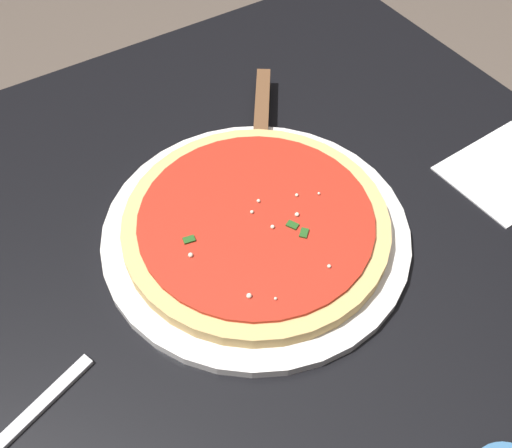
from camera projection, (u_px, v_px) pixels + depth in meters
name	position (u px, v px, depth m)	size (l,w,h in m)	color
restaurant_table	(256.00, 321.00, 0.74)	(0.89, 0.85, 0.73)	black
serving_plate	(256.00, 232.00, 0.64)	(0.33, 0.33, 0.01)	white
pizza	(256.00, 223.00, 0.63)	(0.29, 0.29, 0.02)	#DBB26B
pizza_server	(261.00, 126.00, 0.73)	(0.16, 0.21, 0.01)	silver
napkin_folded_right	(509.00, 171.00, 0.71)	(0.15, 0.12, 0.00)	white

